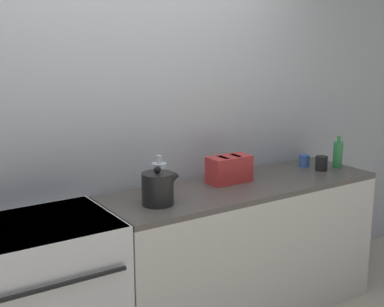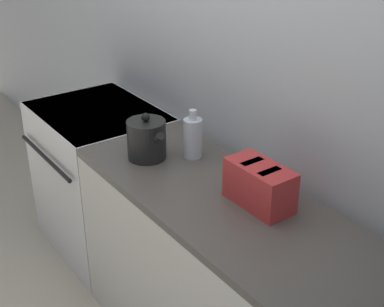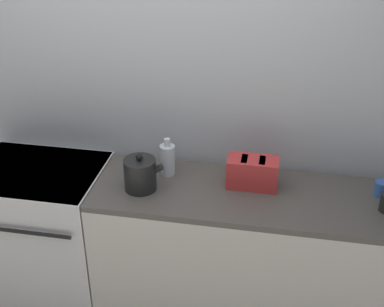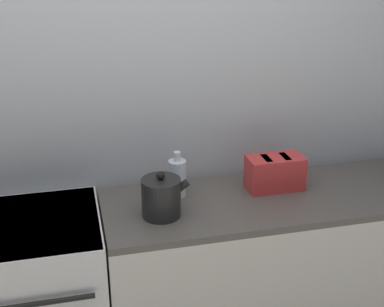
{
  "view_description": "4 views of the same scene",
  "coord_description": "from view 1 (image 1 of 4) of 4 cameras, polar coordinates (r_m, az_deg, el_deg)",
  "views": [
    {
      "loc": [
        -1.44,
        -2.32,
        1.9
      ],
      "look_at": [
        0.28,
        0.31,
        1.17
      ],
      "focal_mm": 50.0,
      "sensor_mm": 36.0,
      "label": 1
    },
    {
      "loc": [
        1.97,
        -0.91,
        2.08
      ],
      "look_at": [
        0.26,
        0.32,
        1.02
      ],
      "focal_mm": 50.0,
      "sensor_mm": 36.0,
      "label": 2
    },
    {
      "loc": [
        0.76,
        -2.24,
        2.6
      ],
      "look_at": [
        0.28,
        0.33,
        1.13
      ],
      "focal_mm": 50.0,
      "sensor_mm": 36.0,
      "label": 3
    },
    {
      "loc": [
        -0.38,
        -1.95,
        2.16
      ],
      "look_at": [
        0.18,
        0.36,
        1.17
      ],
      "focal_mm": 50.0,
      "sensor_mm": 36.0,
      "label": 4
    }
  ],
  "objects": [
    {
      "name": "wall_back",
      "position": [
        3.39,
        -7.47,
        2.67
      ],
      "size": [
        8.0,
        0.05,
        2.6
      ],
      "color": "silver",
      "rests_on": "ground_plane"
    },
    {
      "name": "stove",
      "position": [
        3.09,
        -15.69,
        -15.04
      ],
      "size": [
        0.79,
        0.67,
        0.92
      ],
      "color": "silver",
      "rests_on": "ground_plane"
    },
    {
      "name": "counter_block",
      "position": [
        3.66,
        5.32,
        -10.2
      ],
      "size": [
        1.9,
        0.6,
        0.92
      ],
      "color": "silver",
      "rests_on": "ground_plane"
    },
    {
      "name": "kettle",
      "position": [
        3.07,
        -3.67,
        -3.75
      ],
      "size": [
        0.23,
        0.18,
        0.23
      ],
      "color": "black",
      "rests_on": "counter_block"
    },
    {
      "name": "toaster",
      "position": [
        3.52,
        3.99,
        -1.67
      ],
      "size": [
        0.29,
        0.15,
        0.18
      ],
      "color": "red",
      "rests_on": "counter_block"
    },
    {
      "name": "bottle_green",
      "position": [
        4.03,
        15.29,
        -0.08
      ],
      "size": [
        0.07,
        0.07,
        0.23
      ],
      "color": "#338C47",
      "rests_on": "counter_block"
    },
    {
      "name": "bottle_clear",
      "position": [
        3.28,
        -3.5,
        -2.58
      ],
      "size": [
        0.09,
        0.09,
        0.24
      ],
      "color": "silver",
      "rests_on": "counter_block"
    },
    {
      "name": "cup_black",
      "position": [
        3.93,
        13.64,
        -1.02
      ],
      "size": [
        0.09,
        0.09,
        0.1
      ],
      "color": "black",
      "rests_on": "counter_block"
    },
    {
      "name": "cup_blue",
      "position": [
        4.02,
        11.89,
        -0.74
      ],
      "size": [
        0.08,
        0.08,
        0.09
      ],
      "color": "#3860B2",
      "rests_on": "counter_block"
    }
  ]
}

